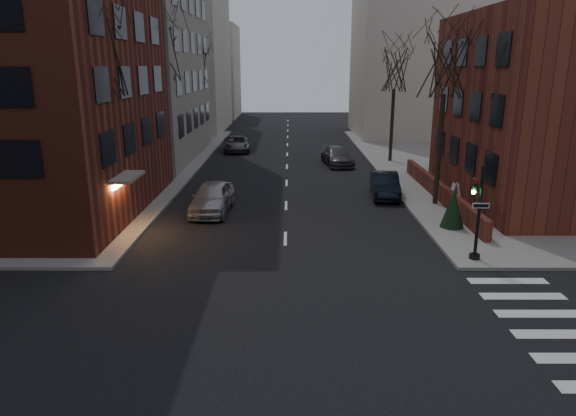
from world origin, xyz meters
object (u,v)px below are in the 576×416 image
object	(u,v)px
tree_left_c	(196,65)
tree_right_a	(446,65)
tree_right_b	(395,70)
streetlamp_far	(207,103)
car_lane_silver	(212,198)
tree_left_b	(160,52)
streetlamp_near	(159,126)
car_lane_far	(236,144)
tree_left_a	(100,55)
evergreen_shrub	(453,208)
parked_sedan	(385,185)
sandwich_board	(455,191)
traffic_signal	(477,219)
car_lane_gray	(337,156)

from	to	relation	value
tree_left_c	tree_right_a	distance (m)	28.17
tree_left_c	tree_right_b	xyz separation A→B (m)	(17.60, -8.00, -0.44)
tree_left_c	streetlamp_far	xyz separation A→B (m)	(0.60, 2.00, -3.79)
car_lane_silver	tree_left_b	bearing A→B (deg)	119.60
tree_right_a	car_lane_silver	distance (m)	14.87
tree_left_c	streetlamp_near	bearing A→B (deg)	-88.09
car_lane_far	tree_left_c	bearing A→B (deg)	143.71
tree_left_a	evergreen_shrub	distance (m)	18.69
tree_right_b	streetlamp_near	xyz separation A→B (m)	(-17.00, -10.00, -3.35)
streetlamp_near	tree_right_b	bearing A→B (deg)	30.47
tree_left_c	streetlamp_near	xyz separation A→B (m)	(0.60, -18.00, -3.79)
streetlamp_near	parked_sedan	xyz separation A→B (m)	(14.40, -1.87, -3.48)
car_lane_far	tree_left_a	bearing A→B (deg)	-106.67
tree_left_c	car_lane_silver	bearing A→B (deg)	-78.77
tree_left_c	car_lane_far	distance (m)	8.56
tree_left_c	tree_right_b	world-z (taller)	tree_left_c
tree_left_a	car_lane_silver	world-z (taller)	tree_left_a
streetlamp_far	car_lane_far	world-z (taller)	streetlamp_far
sandwich_board	evergreen_shrub	xyz separation A→B (m)	(-1.86, -5.45, 0.46)
sandwich_board	traffic_signal	bearing A→B (deg)	-99.92
car_lane_far	sandwich_board	xyz separation A→B (m)	(15.13, -19.02, -0.05)
car_lane_far	evergreen_shrub	world-z (taller)	evergreen_shrub
parked_sedan	car_lane_far	bearing A→B (deg)	127.05
tree_right_a	car_lane_gray	size ratio (longest dim) A/B	1.91
streetlamp_far	tree_right_a	bearing A→B (deg)	-54.69
car_lane_far	sandwich_board	size ratio (longest dim) A/B	5.01
traffic_signal	parked_sedan	distance (m)	11.33
streetlamp_far	car_lane_silver	bearing A→B (deg)	-80.95
tree_left_c	streetlamp_near	world-z (taller)	tree_left_c
tree_right_b	parked_sedan	distance (m)	13.94
sandwich_board	evergreen_shrub	distance (m)	5.78
traffic_signal	tree_right_a	size ratio (longest dim) A/B	0.41
tree_left_c	streetlamp_far	bearing A→B (deg)	73.30
tree_right_a	sandwich_board	world-z (taller)	tree_right_a
car_lane_silver	parked_sedan	bearing A→B (deg)	22.46
streetlamp_near	car_lane_gray	world-z (taller)	streetlamp_near
tree_left_b	streetlamp_near	xyz separation A→B (m)	(0.60, -4.00, -4.68)
car_lane_gray	tree_right_a	bearing A→B (deg)	-77.62
tree_right_a	tree_left_a	bearing A→B (deg)	-167.20
tree_right_b	parked_sedan	xyz separation A→B (m)	(-2.60, -11.87, -6.83)
streetlamp_near	streetlamp_far	world-z (taller)	same
traffic_signal	sandwich_board	size ratio (longest dim) A/B	3.87
tree_left_a	parked_sedan	distance (m)	17.95
tree_left_a	car_lane_far	bearing A→B (deg)	80.71
tree_right_a	car_lane_silver	xyz separation A→B (m)	(-12.95, -1.45, -7.17)
tree_right_b	tree_right_a	bearing A→B (deg)	-90.00
tree_left_c	streetlamp_far	size ratio (longest dim) A/B	1.55
tree_right_a	streetlamp_far	bearing A→B (deg)	125.31
tree_right_a	evergreen_shrub	distance (m)	8.32
traffic_signal	streetlamp_near	bearing A→B (deg)	141.13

